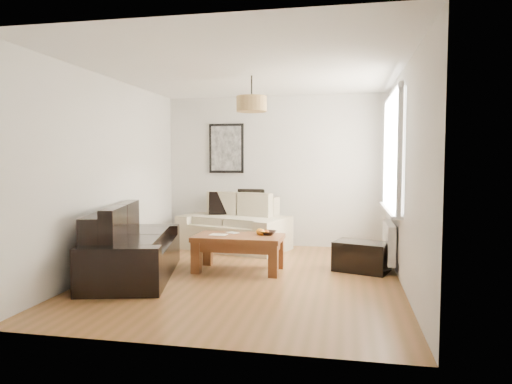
% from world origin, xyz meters
% --- Properties ---
extents(floor, '(4.50, 4.50, 0.00)m').
position_xyz_m(floor, '(0.00, 0.00, 0.00)').
color(floor, brown).
rests_on(floor, ground).
extents(ceiling, '(3.80, 4.50, 0.00)m').
position_xyz_m(ceiling, '(0.00, 0.00, 2.60)').
color(ceiling, white).
rests_on(ceiling, floor).
extents(wall_back, '(3.80, 0.04, 2.60)m').
position_xyz_m(wall_back, '(0.00, 2.25, 1.30)').
color(wall_back, silver).
rests_on(wall_back, floor).
extents(wall_front, '(3.80, 0.04, 2.60)m').
position_xyz_m(wall_front, '(0.00, -2.25, 1.30)').
color(wall_front, silver).
rests_on(wall_front, floor).
extents(wall_left, '(0.04, 4.50, 2.60)m').
position_xyz_m(wall_left, '(-1.90, 0.00, 1.30)').
color(wall_left, silver).
rests_on(wall_left, floor).
extents(wall_right, '(0.04, 4.50, 2.60)m').
position_xyz_m(wall_right, '(1.90, 0.00, 1.30)').
color(wall_right, silver).
rests_on(wall_right, floor).
extents(window_bay, '(0.14, 1.90, 1.60)m').
position_xyz_m(window_bay, '(1.86, 0.80, 1.60)').
color(window_bay, white).
rests_on(window_bay, wall_right).
extents(radiator, '(0.10, 0.90, 0.52)m').
position_xyz_m(radiator, '(1.82, 0.80, 0.38)').
color(radiator, white).
rests_on(radiator, wall_right).
extents(poster, '(0.62, 0.04, 0.87)m').
position_xyz_m(poster, '(-0.85, 2.22, 1.70)').
color(poster, black).
rests_on(poster, wall_back).
extents(pendant_shade, '(0.40, 0.40, 0.20)m').
position_xyz_m(pendant_shade, '(0.00, 0.30, 2.23)').
color(pendant_shade, tan).
rests_on(pendant_shade, ceiling).
extents(loveseat_cream, '(1.96, 1.45, 0.87)m').
position_xyz_m(loveseat_cream, '(-0.61, 1.78, 0.44)').
color(loveseat_cream, '#C0B79A').
rests_on(loveseat_cream, floor).
extents(sofa_leather, '(1.38, 2.10, 0.84)m').
position_xyz_m(sofa_leather, '(-1.43, -0.25, 0.42)').
color(sofa_leather, black).
rests_on(sofa_leather, floor).
extents(coffee_table, '(1.19, 0.66, 0.48)m').
position_xyz_m(coffee_table, '(-0.18, 0.29, 0.24)').
color(coffee_table, brown).
rests_on(coffee_table, floor).
extents(ottoman, '(0.81, 0.65, 0.40)m').
position_xyz_m(ottoman, '(1.45, 0.59, 0.20)').
color(ottoman, black).
rests_on(ottoman, floor).
extents(cushion_left, '(0.41, 0.19, 0.39)m').
position_xyz_m(cushion_left, '(-0.90, 1.99, 0.74)').
color(cushion_left, black).
rests_on(cushion_left, loveseat_cream).
extents(cushion_right, '(0.45, 0.16, 0.45)m').
position_xyz_m(cushion_right, '(-0.37, 1.99, 0.77)').
color(cushion_right, black).
rests_on(cushion_right, loveseat_cream).
extents(fruit_bowl, '(0.25, 0.25, 0.06)m').
position_xyz_m(fruit_bowl, '(0.20, 0.40, 0.51)').
color(fruit_bowl, black).
rests_on(fruit_bowl, coffee_table).
extents(orange_a, '(0.11, 0.11, 0.09)m').
position_xyz_m(orange_a, '(0.13, 0.35, 0.52)').
color(orange_a, orange).
rests_on(orange_a, fruit_bowl).
extents(orange_b, '(0.08, 0.08, 0.06)m').
position_xyz_m(orange_b, '(0.19, 0.39, 0.52)').
color(orange_b, orange).
rests_on(orange_b, fruit_bowl).
extents(orange_c, '(0.11, 0.11, 0.09)m').
position_xyz_m(orange_c, '(0.09, 0.40, 0.52)').
color(orange_c, orange).
rests_on(orange_c, fruit_bowl).
extents(papers, '(0.24, 0.18, 0.01)m').
position_xyz_m(papers, '(-0.46, 0.28, 0.49)').
color(papers, white).
rests_on(papers, coffee_table).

